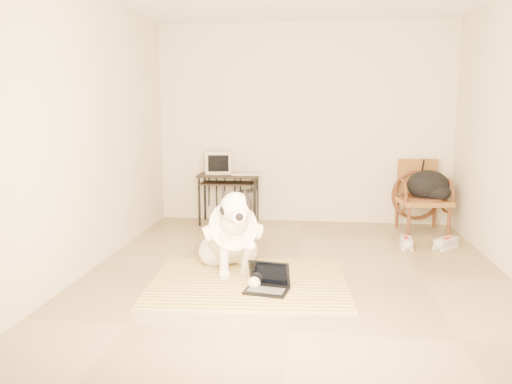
% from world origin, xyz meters
% --- Properties ---
extents(floor, '(4.50, 4.50, 0.00)m').
position_xyz_m(floor, '(0.00, 0.00, 0.00)').
color(floor, '#8D7856').
rests_on(floor, ground).
extents(wall_back, '(4.50, 0.00, 4.50)m').
position_xyz_m(wall_back, '(0.00, 2.25, 1.35)').
color(wall_back, beige).
rests_on(wall_back, floor).
extents(wall_front, '(4.50, 0.00, 4.50)m').
position_xyz_m(wall_front, '(0.00, -2.25, 1.35)').
color(wall_front, beige).
rests_on(wall_front, floor).
extents(wall_left, '(0.00, 4.50, 4.50)m').
position_xyz_m(wall_left, '(-2.00, 0.00, 1.35)').
color(wall_left, beige).
rests_on(wall_left, floor).
extents(rug, '(1.85, 1.47, 0.02)m').
position_xyz_m(rug, '(-0.41, -0.36, 0.01)').
color(rug, '#C48018').
rests_on(rug, floor).
extents(dog, '(0.69, 1.13, 0.90)m').
position_xyz_m(dog, '(-0.63, -0.04, 0.36)').
color(dog, white).
rests_on(dog, rug).
extents(laptop, '(0.40, 0.32, 0.25)m').
position_xyz_m(laptop, '(-0.22, -0.57, 0.08)').
color(laptop, black).
rests_on(laptop, rug).
extents(computer_desk, '(0.83, 0.47, 0.68)m').
position_xyz_m(computer_desk, '(-0.99, 1.98, 0.59)').
color(computer_desk, black).
rests_on(computer_desk, floor).
extents(crt_monitor, '(0.40, 0.39, 0.31)m').
position_xyz_m(crt_monitor, '(-1.14, 2.05, 0.84)').
color(crt_monitor, tan).
rests_on(crt_monitor, computer_desk).
extents(desk_keyboard, '(0.42, 0.19, 0.03)m').
position_xyz_m(desk_keyboard, '(-0.73, 1.92, 0.70)').
color(desk_keyboard, tan).
rests_on(desk_keyboard, computer_desk).
extents(pc_tower, '(0.34, 0.51, 0.44)m').
position_xyz_m(pc_tower, '(-0.78, 2.02, 0.22)').
color(pc_tower, '#4E4E50').
rests_on(pc_tower, floor).
extents(rattan_chair, '(0.67, 0.65, 0.91)m').
position_xyz_m(rattan_chair, '(1.53, 1.84, 0.46)').
color(rattan_chair, brown).
rests_on(rattan_chair, floor).
extents(backpack, '(0.52, 0.45, 0.38)m').
position_xyz_m(backpack, '(1.60, 1.75, 0.60)').
color(backpack, black).
rests_on(backpack, rattan_chair).
extents(sneaker_left, '(0.15, 0.31, 0.11)m').
position_xyz_m(sneaker_left, '(1.22, 1.03, 0.05)').
color(sneaker_left, silver).
rests_on(sneaker_left, floor).
extents(sneaker_right, '(0.32, 0.32, 0.11)m').
position_xyz_m(sneaker_right, '(1.66, 1.05, 0.05)').
color(sneaker_right, silver).
rests_on(sneaker_right, floor).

